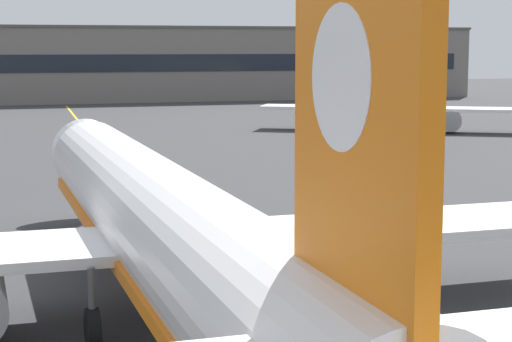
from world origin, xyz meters
TOP-DOWN VIEW (x-y plane):
  - taxiway_centreline at (0.00, 30.00)m, footprint 7.98×179.85m
  - airliner_foreground at (-3.38, 8.25)m, footprint 32.04×41.43m
  - airliner_background at (34.08, 67.35)m, footprint 28.19×35.10m
  - safety_cone_by_nose_gear at (-2.25, 24.81)m, footprint 0.44×0.44m
  - terminal_building at (0.05, 129.66)m, footprint 151.69×12.40m

SIDE VIEW (x-z plane):
  - taxiway_centreline at x=0.00m, z-range 0.00..0.01m
  - safety_cone_by_nose_gear at x=-2.25m, z-range -0.02..0.53m
  - airliner_background at x=34.08m, z-range -2.29..8.57m
  - airliner_foreground at x=-3.38m, z-range -2.46..9.19m
  - terminal_building at x=0.05m, z-range 0.01..12.43m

